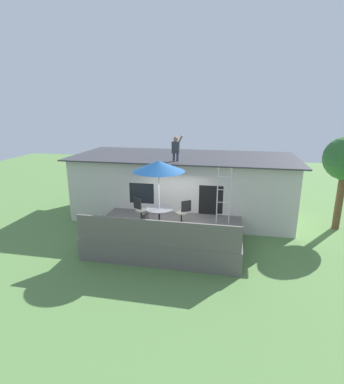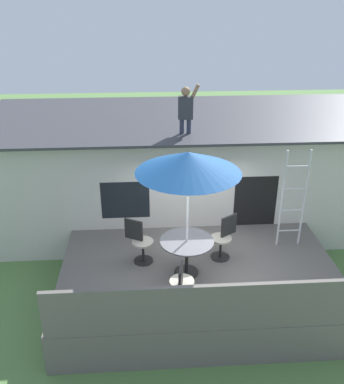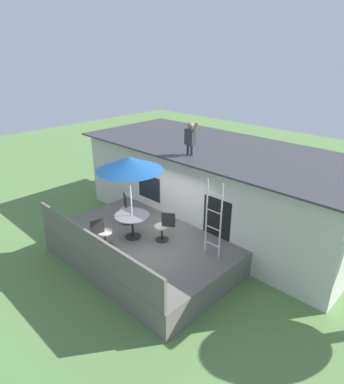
{
  "view_description": "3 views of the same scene",
  "coord_description": "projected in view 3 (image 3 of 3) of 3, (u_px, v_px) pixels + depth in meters",
  "views": [
    {
      "loc": [
        2.34,
        -10.65,
        5.25
      ],
      "look_at": [
        0.01,
        0.77,
        1.93
      ],
      "focal_mm": 28.57,
      "sensor_mm": 36.0,
      "label": 1
    },
    {
      "loc": [
        -1.02,
        -7.16,
        5.89
      ],
      "look_at": [
        -0.47,
        1.15,
        1.94
      ],
      "focal_mm": 40.07,
      "sensor_mm": 36.0,
      "label": 2
    },
    {
      "loc": [
        6.79,
        -5.76,
        6.09
      ],
      "look_at": [
        0.07,
        1.14,
        1.98
      ],
      "focal_mm": 31.52,
      "sensor_mm": 36.0,
      "label": 3
    }
  ],
  "objects": [
    {
      "name": "person_figure",
      "position": [
        190.0,
        136.0,
        10.64
      ],
      "size": [
        0.47,
        0.2,
        1.11
      ],
      "color": "#33384C",
      "rests_on": "house"
    },
    {
      "name": "house",
      "position": [
        217.0,
        185.0,
        12.34
      ],
      "size": [
        10.5,
        4.5,
        2.93
      ],
      "color": "beige",
      "rests_on": "ground"
    },
    {
      "name": "step_ladder",
      "position": [
        213.0,
        220.0,
        8.94
      ],
      "size": [
        0.52,
        0.04,
        2.2
      ],
      "color": "silver",
      "rests_on": "deck"
    },
    {
      "name": "patio_chair_right",
      "position": [
        164.0,
        227.0,
        9.92
      ],
      "size": [
        0.57,
        0.45,
        0.92
      ],
      "rotation": [
        0.0,
        0.0,
        -2.56
      ],
      "color": "black",
      "rests_on": "deck"
    },
    {
      "name": "patio_umbrella",
      "position": [
        129.0,
        164.0,
        9.35
      ],
      "size": [
        1.9,
        1.9,
        2.54
      ],
      "color": "silver",
      "rests_on": "deck"
    },
    {
      "name": "deck",
      "position": [
        145.0,
        249.0,
        10.39
      ],
      "size": [
        5.58,
        3.69,
        0.8
      ],
      "primitive_type": "cube",
      "color": "#605B56",
      "rests_on": "ground"
    },
    {
      "name": "ground_plane",
      "position": [
        145.0,
        260.0,
        10.55
      ],
      "size": [
        40.0,
        40.0,
        0.0
      ],
      "primitive_type": "plane",
      "color": "#567F42"
    },
    {
      "name": "patio_chair_left",
      "position": [
        126.0,
        209.0,
        11.01
      ],
      "size": [
        0.58,
        0.44,
        0.92
      ],
      "rotation": [
        0.0,
        0.0,
        -0.49
      ],
      "color": "black",
      "rests_on": "deck"
    },
    {
      "name": "patio_table",
      "position": [
        132.0,
        220.0,
        10.04
      ],
      "size": [
        1.04,
        1.04,
        0.74
      ],
      "color": "black",
      "rests_on": "deck"
    },
    {
      "name": "deck_railing",
      "position": [
        93.0,
        248.0,
        8.87
      ],
      "size": [
        5.48,
        0.08,
        0.9
      ],
      "primitive_type": "cube",
      "color": "#605B56",
      "rests_on": "deck"
    },
    {
      "name": "patio_chair_near",
      "position": [
        102.0,
        233.0,
        9.58
      ],
      "size": [
        0.44,
        0.62,
        0.92
      ],
      "rotation": [
        0.0,
        0.0,
        1.38
      ],
      "color": "black",
      "rests_on": "deck"
    }
  ]
}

